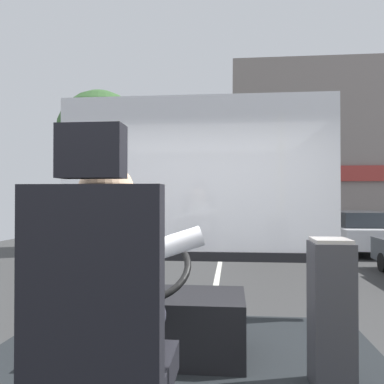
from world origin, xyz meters
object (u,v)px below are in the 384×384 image
object	(u,v)px
driver_seat	(101,338)
bus_driver	(111,286)
parked_car_white	(357,231)
steering_console	(160,322)
fare_box	(331,313)
parked_car_red	(331,222)

from	to	relation	value
driver_seat	bus_driver	xyz separation A→B (m)	(-0.00, 0.12, 0.16)
driver_seat	parked_car_white	bearing A→B (deg)	69.60
driver_seat	steering_console	distance (m)	1.23
steering_console	fare_box	distance (m)	1.07
steering_console	fare_box	bearing A→B (deg)	-18.03
driver_seat	parked_car_red	distance (m)	18.71
bus_driver	steering_console	xyz separation A→B (m)	(0.00, 1.07, -0.47)
bus_driver	fare_box	world-z (taller)	bus_driver
bus_driver	fare_box	size ratio (longest dim) A/B	0.92
driver_seat	steering_console	xyz separation A→B (m)	(0.00, 1.19, -0.31)
steering_console	parked_car_red	world-z (taller)	steering_console
steering_console	parked_car_white	world-z (taller)	steering_console
bus_driver	parked_car_red	xyz separation A→B (m)	(5.08, 17.88, -0.81)
fare_box	parked_car_red	xyz separation A→B (m)	(4.07, 17.14, -0.52)
driver_seat	steering_console	size ratio (longest dim) A/B	1.16
steering_console	parked_car_red	distance (m)	17.56
fare_box	parked_car_white	bearing A→B (deg)	72.66
bus_driver	parked_car_red	bearing A→B (deg)	74.14
driver_seat	steering_console	bearing A→B (deg)	90.00
driver_seat	bus_driver	distance (m)	0.20
bus_driver	parked_car_red	size ratio (longest dim) A/B	0.18
driver_seat	fare_box	world-z (taller)	driver_seat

